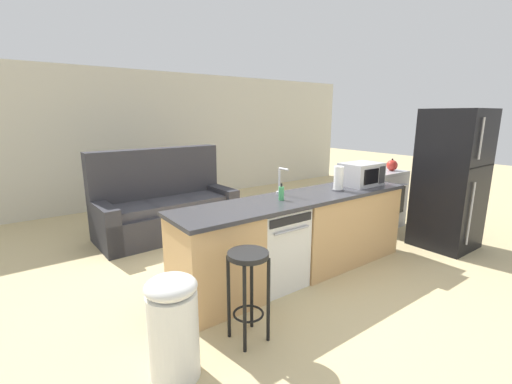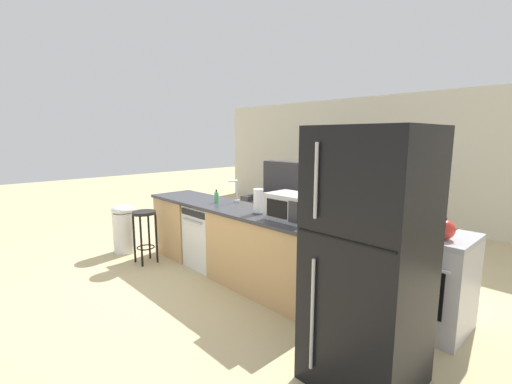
{
  "view_description": "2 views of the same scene",
  "coord_description": "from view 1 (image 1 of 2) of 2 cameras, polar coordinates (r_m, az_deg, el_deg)",
  "views": [
    {
      "loc": [
        -2.37,
        -2.61,
        1.76
      ],
      "look_at": [
        0.07,
        0.7,
        0.83
      ],
      "focal_mm": 24.0,
      "sensor_mm": 36.0,
      "label": 1
    },
    {
      "loc": [
        3.45,
        -2.68,
        1.77
      ],
      "look_at": [
        0.46,
        0.17,
        1.09
      ],
      "focal_mm": 24.0,
      "sensor_mm": 36.0,
      "label": 2
    }
  ],
  "objects": [
    {
      "name": "refrigerator",
      "position": [
        5.22,
        29.69,
        1.77
      ],
      "size": [
        0.72,
        0.73,
        1.84
      ],
      "color": "black",
      "rests_on": "ground_plane"
    },
    {
      "name": "bar_stool",
      "position": [
        2.72,
        -1.31,
        -14.0
      ],
      "size": [
        0.32,
        0.32,
        0.74
      ],
      "color": "black",
      "rests_on": "ground_plane"
    },
    {
      "name": "soap_bottle",
      "position": [
        3.53,
        4.2,
        -0.18
      ],
      "size": [
        0.06,
        0.06,
        0.18
      ],
      "color": "#4CB266",
      "rests_on": "kitchen_counter"
    },
    {
      "name": "paper_towel_roll",
      "position": [
        4.08,
        13.6,
        2.17
      ],
      "size": [
        0.14,
        0.14,
        0.28
      ],
      "color": "#4C4C51",
      "rests_on": "kitchen_counter"
    },
    {
      "name": "couch",
      "position": [
        5.35,
        -15.01,
        -2.51
      ],
      "size": [
        2.03,
        0.98,
        1.27
      ],
      "color": "#2D2D33",
      "rests_on": "ground_plane"
    },
    {
      "name": "kitchen_counter",
      "position": [
        3.93,
        8.2,
        -7.37
      ],
      "size": [
        2.94,
        0.66,
        0.9
      ],
      "color": "tan",
      "rests_on": "ground_plane"
    },
    {
      "name": "trash_bin",
      "position": [
        2.52,
        -13.64,
        -20.94
      ],
      "size": [
        0.35,
        0.35,
        0.74
      ],
      "color": "white",
      "rests_on": "ground_plane"
    },
    {
      "name": "microwave",
      "position": [
        4.46,
        17.13,
        2.87
      ],
      "size": [
        0.5,
        0.37,
        0.28
      ],
      "color": "#B7B7BC",
      "rests_on": "kitchen_counter"
    },
    {
      "name": "wall_back",
      "position": [
        7.33,
        -15.04,
        8.71
      ],
      "size": [
        10.0,
        0.06,
        2.6
      ],
      "color": "beige",
      "rests_on": "ground_plane"
    },
    {
      "name": "kettle",
      "position": [
        5.8,
        21.73,
        4.16
      ],
      "size": [
        0.21,
        0.17,
        0.19
      ],
      "color": "red",
      "rests_on": "stove_range"
    },
    {
      "name": "sink_faucet",
      "position": [
        3.78,
        4.05,
        1.57
      ],
      "size": [
        0.07,
        0.18,
        0.3
      ],
      "color": "silver",
      "rests_on": "kitchen_counter"
    },
    {
      "name": "stove_range",
      "position": [
        5.83,
        19.38,
        -0.98
      ],
      "size": [
        0.76,
        0.68,
        0.9
      ],
      "color": "#B7B7BC",
      "rests_on": "ground_plane"
    },
    {
      "name": "ground_plane",
      "position": [
        3.94,
        5.44,
        -13.86
      ],
      "size": [
        24.0,
        24.0,
        0.0
      ],
      "primitive_type": "plane",
      "color": "tan"
    },
    {
      "name": "dishwasher",
      "position": [
        3.62,
        2.59,
        -9.0
      ],
      "size": [
        0.58,
        0.61,
        0.84
      ],
      "color": "white",
      "rests_on": "ground_plane"
    }
  ]
}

